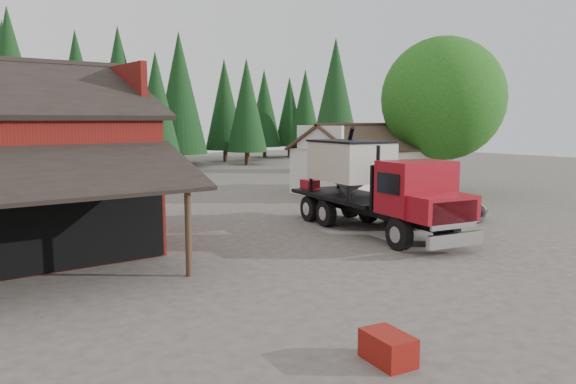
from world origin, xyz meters
TOP-DOWN VIEW (x-y plane):
  - ground at (0.00, 0.00)m, footprint 120.00×120.00m
  - farmhouse at (13.00, 13.00)m, footprint 8.60×6.42m
  - deciduous_tree at (17.01, 9.97)m, footprint 8.00×8.00m
  - conifer_backdrop at (0.00, 42.00)m, footprint 76.00×16.00m
  - near_pine_b at (6.00, 30.00)m, footprint 3.96×3.96m
  - near_pine_c at (22.00, 26.00)m, footprint 4.84×4.84m
  - near_pine_d at (-4.00, 34.00)m, footprint 5.28×5.28m
  - feed_truck at (4.01, 3.56)m, footprint 4.41×10.38m
  - silver_car at (8.00, 3.38)m, footprint 5.85×3.47m
  - equip_box at (-5.35, -6.00)m, footprint 0.86×1.20m

SIDE VIEW (x-z plane):
  - ground at x=0.00m, z-range 0.00..0.00m
  - conifer_backdrop at x=0.00m, z-range -8.00..8.00m
  - equip_box at x=-5.35m, z-range 0.00..0.60m
  - silver_car at x=8.00m, z-range 0.00..1.52m
  - farmhouse at x=13.00m, z-range -0.66..3.99m
  - feed_truck at x=4.01m, z-range -0.15..4.40m
  - near_pine_b at x=6.00m, z-range 0.69..11.09m
  - deciduous_tree at x=17.01m, z-range 0.81..11.01m
  - near_pine_c at x=22.00m, z-range 0.69..13.09m
  - near_pine_d at x=-4.00m, z-range 0.69..14.09m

